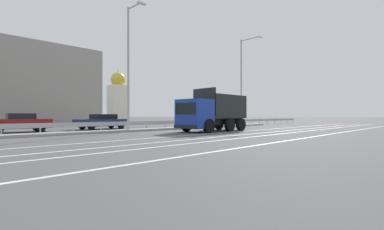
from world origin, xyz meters
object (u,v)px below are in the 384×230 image
(church_tower, at_px, (118,97))
(dump_truck, at_px, (207,115))
(street_lamp_2, at_px, (243,78))
(street_lamp_1, at_px, (129,63))
(median_road_sign, at_px, (208,116))
(parked_car_2, at_px, (19,123))
(parked_car_3, at_px, (102,121))

(church_tower, bearing_deg, dump_truck, -108.08)
(street_lamp_2, bearing_deg, street_lamp_1, -179.85)
(street_lamp_1, bearing_deg, median_road_sign, 1.62)
(dump_truck, height_order, street_lamp_1, street_lamp_1)
(street_lamp_1, relative_size, parked_car_2, 2.27)
(parked_car_2, distance_m, church_tower, 37.32)
(street_lamp_1, height_order, church_tower, church_tower)
(parked_car_2, bearing_deg, parked_car_3, -90.04)
(dump_truck, bearing_deg, parked_car_2, 48.97)
(median_road_sign, bearing_deg, dump_truck, -138.74)
(parked_car_3, bearing_deg, church_tower, -33.11)
(parked_car_2, bearing_deg, dump_truck, -128.28)
(dump_truck, xyz_separation_m, street_lamp_1, (-4.72, 3.89, 4.09))
(parked_car_3, bearing_deg, dump_truck, -156.28)
(dump_truck, xyz_separation_m, parked_car_2, (-11.01, 9.31, -0.54))
(street_lamp_2, distance_m, parked_car_3, 16.78)
(parked_car_2, bearing_deg, median_road_sign, -106.16)
(median_road_sign, bearing_deg, parked_car_3, 152.01)
(parked_car_3, height_order, church_tower, church_tower)
(median_road_sign, xyz_separation_m, street_lamp_1, (-9.47, -0.27, 4.11))
(median_road_sign, xyz_separation_m, parked_car_2, (-15.75, 5.15, -0.52))
(street_lamp_1, bearing_deg, parked_car_2, 139.25)
(street_lamp_2, height_order, parked_car_3, street_lamp_2)
(street_lamp_1, distance_m, church_tower, 38.18)
(dump_truck, distance_m, parked_car_3, 10.17)
(street_lamp_1, distance_m, parked_car_2, 9.51)
(median_road_sign, relative_size, church_tower, 0.20)
(median_road_sign, height_order, street_lamp_1, street_lamp_1)
(median_road_sign, distance_m, parked_car_3, 10.51)
(street_lamp_2, xyz_separation_m, parked_car_3, (-15.15, 5.15, -5.05))
(dump_truck, height_order, parked_car_2, dump_truck)
(street_lamp_2, relative_size, parked_car_3, 2.19)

